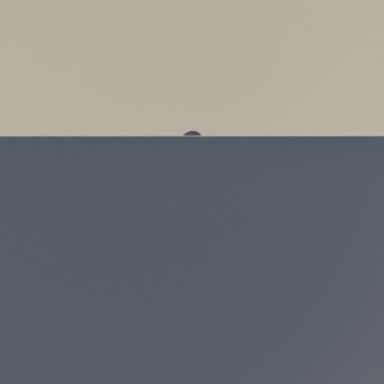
# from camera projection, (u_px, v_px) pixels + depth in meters

# --- Properties ---
(ground_plane) EXTENTS (60.00, 60.00, 0.00)m
(ground_plane) POSITION_uv_depth(u_px,v_px,m) (254.00, 376.00, 2.16)
(ground_plane) COLOR slate
(sidewalk) EXTENTS (24.00, 2.80, 0.12)m
(sidewalk) POSITION_uv_depth(u_px,v_px,m) (192.00, 253.00, 4.26)
(sidewalk) COLOR #9E9B96
(sidewalk) RESTS_ON ground_plane
(building_facade) EXTENTS (24.00, 0.30, 5.42)m
(building_facade) POSITION_uv_depth(u_px,v_px,m) (165.00, 90.00, 6.67)
(building_facade) COLOR tan
(building_facade) RESTS_ON ground_plane
(parking_meter) EXTENTS (0.22, 0.12, 1.63)m
(parking_meter) POSITION_uv_depth(u_px,v_px,m) (192.00, 175.00, 3.16)
(parking_meter) COLOR #2D2D30
(parking_meter) RESTS_ON sidewalk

